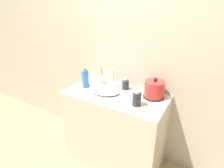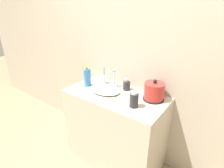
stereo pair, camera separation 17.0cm
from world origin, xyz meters
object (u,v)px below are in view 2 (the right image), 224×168
object	(u,v)px
electric_kettle	(154,92)
lotion_bottle	(87,77)
faucet	(114,77)
toothbrush_cup	(103,79)
shampoo_bottle	(127,85)
mouthwash_bottle	(134,100)

from	to	relation	value
electric_kettle	lotion_bottle	world-z (taller)	lotion_bottle
faucet	toothbrush_cup	bearing A→B (deg)	174.10
shampoo_bottle	mouthwash_bottle	xyz separation A→B (m)	(0.23, -0.25, 0.02)
lotion_bottle	shampoo_bottle	distance (m)	0.43
lotion_bottle	toothbrush_cup	bearing A→B (deg)	59.39
shampoo_bottle	lotion_bottle	bearing A→B (deg)	-157.82
electric_kettle	toothbrush_cup	bearing A→B (deg)	177.70
electric_kettle	mouthwash_bottle	size ratio (longest dim) A/B	1.41
electric_kettle	shampoo_bottle	size ratio (longest dim) A/B	1.56
shampoo_bottle	electric_kettle	bearing A→B (deg)	-5.21
electric_kettle	toothbrush_cup	distance (m)	0.62
toothbrush_cup	mouthwash_bottle	world-z (taller)	toothbrush_cup
electric_kettle	lotion_bottle	xyz separation A→B (m)	(-0.71, -0.13, 0.02)
faucet	toothbrush_cup	distance (m)	0.17
mouthwash_bottle	shampoo_bottle	bearing A→B (deg)	132.75
toothbrush_cup	lotion_bottle	distance (m)	0.19
electric_kettle	toothbrush_cup	world-z (taller)	electric_kettle
mouthwash_bottle	lotion_bottle	bearing A→B (deg)	172.03
mouthwash_bottle	faucet	bearing A→B (deg)	148.91
toothbrush_cup	mouthwash_bottle	bearing A→B (deg)	-24.72
toothbrush_cup	faucet	bearing A→B (deg)	-5.90
toothbrush_cup	shampoo_bottle	size ratio (longest dim) A/B	1.46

